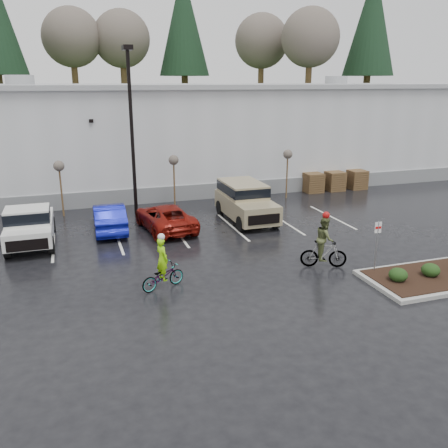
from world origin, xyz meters
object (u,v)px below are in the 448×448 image
object	(u,v)px
pallet_stack_b	(335,181)
cyclist_hivis	(163,271)
sapling_east	(288,157)
sapling_mid	(174,163)
fire_lane_sign	(377,241)
pallet_stack_c	(357,179)
sapling_west	(59,169)
car_red	(165,217)
pallet_stack_a	(313,183)
pickup_white	(30,223)
lamppost	(131,114)
car_blue	(109,217)
suv_tan	(246,202)
cyclist_olive	(324,247)

from	to	relation	value
pallet_stack_b	cyclist_hivis	bearing A→B (deg)	-139.64
sapling_east	sapling_mid	bearing A→B (deg)	180.00
pallet_stack_b	fire_lane_sign	xyz separation A→B (m)	(-6.40, -13.80, 0.73)
sapling_mid	pallet_stack_c	xyz separation A→B (m)	(13.50, 1.00, -2.05)
pallet_stack_c	cyclist_hivis	xyz separation A→B (m)	(-16.51, -12.50, -0.00)
sapling_west	car_red	size ratio (longest dim) A/B	0.66
pallet_stack_a	pickup_white	world-z (taller)	pickup_white
sapling_west	pickup_white	size ratio (longest dim) A/B	0.62
pallet_stack_b	sapling_west	bearing A→B (deg)	-176.86
sapling_west	car_red	world-z (taller)	sapling_west
lamppost	cyclist_hivis	xyz separation A→B (m)	(-0.51, -10.50, -5.01)
sapling_east	car_red	distance (m)	10.17
lamppost	car_blue	size ratio (longest dim) A/B	2.10
pallet_stack_a	pallet_stack_c	world-z (taller)	same
pallet_stack_a	car_blue	distance (m)	14.99
car_red	suv_tan	xyz separation A→B (m)	(4.59, 0.28, 0.36)
pallet_stack_a	fire_lane_sign	size ratio (longest dim) A/B	0.61
sapling_west	fire_lane_sign	size ratio (longest dim) A/B	1.45
sapling_east	cyclist_olive	distance (m)	12.24
lamppost	pallet_stack_b	world-z (taller)	lamppost
pallet_stack_b	car_blue	xyz separation A→B (m)	(-15.94, -4.67, 0.05)
sapling_west	suv_tan	world-z (taller)	sapling_west
sapling_east	suv_tan	distance (m)	6.21
sapling_east	suv_tan	xyz separation A→B (m)	(-4.38, -4.06, -1.70)
pallet_stack_b	pallet_stack_c	distance (m)	1.80
lamppost	cyclist_hivis	world-z (taller)	lamppost
sapling_east	suv_tan	world-z (taller)	sapling_east
lamppost	sapling_west	xyz separation A→B (m)	(-4.00, 1.00, -2.96)
sapling_east	car_red	size ratio (longest dim) A/B	0.66
sapling_west	suv_tan	xyz separation A→B (m)	(9.62, -4.06, -1.70)
pickup_white	cyclist_olive	size ratio (longest dim) A/B	2.18
lamppost	cyclist_hivis	distance (m)	11.65
suv_tan	cyclist_hivis	xyz separation A→B (m)	(-6.13, -7.44, -0.36)
cyclist_olive	car_blue	bearing A→B (deg)	67.08
lamppost	pickup_white	size ratio (longest dim) A/B	1.77
pallet_stack_b	fire_lane_sign	world-z (taller)	fire_lane_sign
sapling_mid	pallet_stack_b	xyz separation A→B (m)	(11.70, 1.00, -2.05)
pickup_white	pallet_stack_c	bearing A→B (deg)	14.29
lamppost	car_red	world-z (taller)	lamppost
pickup_white	car_red	size ratio (longest dim) A/B	1.08
sapling_mid	cyclist_hivis	world-z (taller)	sapling_mid
fire_lane_sign	sapling_west	bearing A→B (deg)	132.67
cyclist_hivis	pallet_stack_c	bearing A→B (deg)	-74.13
sapling_mid	pickup_white	size ratio (longest dim) A/B	0.62
pallet_stack_b	car_red	world-z (taller)	pallet_stack_b
pallet_stack_b	pickup_white	distance (m)	20.40
sapling_east	pickup_white	bearing A→B (deg)	-163.89
cyclist_olive	car_red	bearing A→B (deg)	57.55
pickup_white	fire_lane_sign	bearing A→B (deg)	-32.19
sapling_west	suv_tan	distance (m)	10.58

